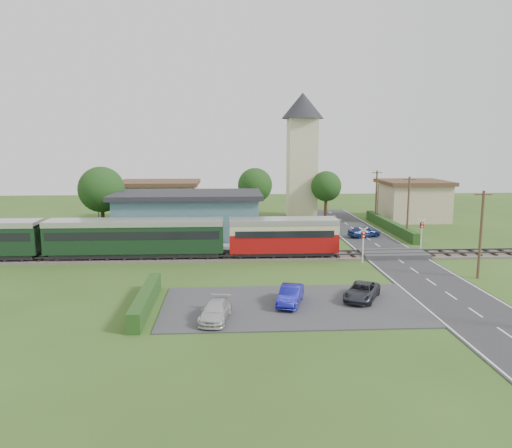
{
  "coord_description": "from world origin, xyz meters",
  "views": [
    {
      "loc": [
        -5.6,
        -43.43,
        10.71
      ],
      "look_at": [
        -2.94,
        4.0,
        2.9
      ],
      "focal_mm": 35.0,
      "sensor_mm": 36.0,
      "label": 1
    }
  ],
  "objects": [
    {
      "name": "utility_pole_d",
      "position": [
        14.2,
        22.0,
        3.63
      ],
      "size": [
        1.4,
        0.22,
        7.0
      ],
      "color": "#473321",
      "rests_on": "ground"
    },
    {
      "name": "streetlamp_east",
      "position": [
        16.0,
        27.0,
        3.04
      ],
      "size": [
        0.3,
        0.3,
        5.15
      ],
      "color": "#3F3F47",
      "rests_on": "ground"
    },
    {
      "name": "tree_c",
      "position": [
        8.0,
        25.0,
        4.65
      ],
      "size": [
        4.2,
        4.2,
        6.78
      ],
      "color": "#332316",
      "rests_on": "ground"
    },
    {
      "name": "car_park_dark",
      "position": [
        3.46,
        -11.06,
        0.64
      ],
      "size": [
        3.55,
        4.44,
        1.12
      ],
      "primitive_type": "imported",
      "rotation": [
        0.0,
        0.0,
        -0.49
      ],
      "color": "#282A32",
      "rests_on": "car_park"
    },
    {
      "name": "pedestrian_near",
      "position": [
        -3.28,
        4.89,
        1.43
      ],
      "size": [
        0.83,
        0.68,
        1.96
      ],
      "primitive_type": "imported",
      "rotation": [
        0.0,
        0.0,
        3.48
      ],
      "color": "gray",
      "rests_on": "platform"
    },
    {
      "name": "car_park_blue",
      "position": [
        -1.53,
        -11.78,
        0.7
      ],
      "size": [
        2.33,
        3.99,
        1.24
      ],
      "primitive_type": "imported",
      "rotation": [
        0.0,
        0.0,
        -0.29
      ],
      "color": "navy",
      "rests_on": "car_park"
    },
    {
      "name": "tree_a",
      "position": [
        -20.0,
        14.0,
        5.38
      ],
      "size": [
        5.2,
        5.2,
        8.0
      ],
      "color": "#332316",
      "rests_on": "ground"
    },
    {
      "name": "house_west",
      "position": [
        -15.0,
        25.0,
        2.79
      ],
      "size": [
        10.8,
        8.8,
        5.5
      ],
      "color": "tan",
      "rests_on": "ground"
    },
    {
      "name": "hedge_station",
      "position": [
        -10.0,
        15.5,
        0.65
      ],
      "size": [
        22.0,
        0.8,
        1.3
      ],
      "primitive_type": "cube",
      "color": "#193814",
      "rests_on": "ground"
    },
    {
      "name": "crossing_deck",
      "position": [
        10.0,
        2.0,
        0.23
      ],
      "size": [
        6.2,
        3.4,
        0.45
      ],
      "primitive_type": "cube",
      "color": "#333335",
      "rests_on": "ground"
    },
    {
      "name": "station_building",
      "position": [
        -10.0,
        10.99,
        2.69
      ],
      "size": [
        16.0,
        9.0,
        5.3
      ],
      "color": "#417076",
      "rests_on": "ground"
    },
    {
      "name": "church_tower",
      "position": [
        5.0,
        28.0,
        10.23
      ],
      "size": [
        6.0,
        6.0,
        17.6
      ],
      "color": "beige",
      "rests_on": "ground"
    },
    {
      "name": "hedge_roadside",
      "position": [
        14.2,
        16.0,
        0.6
      ],
      "size": [
        0.8,
        18.0,
        1.2
      ],
      "primitive_type": "cube",
      "color": "#193814",
      "rests_on": "ground"
    },
    {
      "name": "house_east",
      "position": [
        20.0,
        24.0,
        2.8
      ],
      "size": [
        8.8,
        8.8,
        5.5
      ],
      "color": "tan",
      "rests_on": "ground"
    },
    {
      "name": "crossing_signal_far",
      "position": [
        13.6,
        4.39,
        2.14
      ],
      "size": [
        0.84,
        0.28,
        3.28
      ],
      "color": "silver",
      "rests_on": "ground"
    },
    {
      "name": "car_on_road",
      "position": [
        9.8,
        11.5,
        0.69
      ],
      "size": [
        4.06,
        2.68,
        1.28
      ],
      "primitive_type": "imported",
      "rotation": [
        0.0,
        0.0,
        1.91
      ],
      "color": "navy",
      "rests_on": "road"
    },
    {
      "name": "ground",
      "position": [
        0.0,
        0.0,
        0.0
      ],
      "size": [
        120.0,
        120.0,
        0.0
      ],
      "primitive_type": "plane",
      "color": "#2D4C19"
    },
    {
      "name": "road",
      "position": [
        10.0,
        0.0,
        0.03
      ],
      "size": [
        6.0,
        70.0,
        0.05
      ],
      "primitive_type": "cube",
      "color": "#28282B",
      "rests_on": "ground"
    },
    {
      "name": "utility_pole_c",
      "position": [
        14.2,
        10.0,
        3.63
      ],
      "size": [
        1.4,
        0.22,
        7.0
      ],
      "color": "#473321",
      "rests_on": "ground"
    },
    {
      "name": "railway_track",
      "position": [
        0.0,
        2.0,
        0.11
      ],
      "size": [
        76.0,
        3.2,
        0.49
      ],
      "color": "#4C443D",
      "rests_on": "ground"
    },
    {
      "name": "streetlamp_west",
      "position": [
        -22.0,
        20.0,
        3.04
      ],
      "size": [
        0.3,
        0.3,
        5.15
      ],
      "color": "#3F3F47",
      "rests_on": "ground"
    },
    {
      "name": "car_park_silver",
      "position": [
        -6.43,
        -14.5,
        0.64
      ],
      "size": [
        2.19,
        4.08,
        1.12
      ],
      "primitive_type": "imported",
      "rotation": [
        0.0,
        0.0,
        -0.16
      ],
      "color": "silver",
      "rests_on": "car_park"
    },
    {
      "name": "crossing_signal_near",
      "position": [
        6.4,
        -0.41,
        2.14
      ],
      "size": [
        0.84,
        0.28,
        3.28
      ],
      "color": "silver",
      "rests_on": "ground"
    },
    {
      "name": "hedge_carpark",
      "position": [
        -11.0,
        -12.0,
        0.6
      ],
      "size": [
        0.8,
        9.0,
        1.2
      ],
      "primitive_type": "cube",
      "color": "#193814",
      "rests_on": "ground"
    },
    {
      "name": "tree_b",
      "position": [
        -2.0,
        23.0,
        5.02
      ],
      "size": [
        4.6,
        4.6,
        7.34
      ],
      "color": "#332316",
      "rests_on": "ground"
    },
    {
      "name": "equipment_hut",
      "position": [
        -18.0,
        5.2,
        1.75
      ],
      "size": [
        2.3,
        2.3,
        2.55
      ],
      "color": "beige",
      "rests_on": "platform"
    },
    {
      "name": "car_park",
      "position": [
        -1.5,
        -12.0,
        0.04
      ],
      "size": [
        17.0,
        9.0,
        0.08
      ],
      "primitive_type": "cube",
      "color": "#333335",
      "rests_on": "ground"
    },
    {
      "name": "utility_pole_b",
      "position": [
        14.2,
        -6.0,
        3.63
      ],
      "size": [
        1.4,
        0.22,
        7.0
      ],
      "color": "#473321",
      "rests_on": "ground"
    },
    {
      "name": "train",
      "position": [
        -17.29,
        2.0,
        2.18
      ],
      "size": [
        43.2,
        2.9,
        3.4
      ],
      "color": "#232328",
      "rests_on": "ground"
    },
    {
      "name": "pedestrian_far",
      "position": [
        -16.15,
        5.18,
        1.19
      ],
      "size": [
        0.75,
        0.86,
        1.48
      ],
      "primitive_type": "imported",
      "rotation": [
        0.0,
        0.0,
        1.88
      ],
      "color": "gray",
      "rests_on": "platform"
    },
    {
      "name": "platform",
      "position": [
        -10.0,
        5.2,
        0.23
      ],
      "size": [
        30.0,
        3.0,
        0.45
      ],
      "primitive_type": "cube",
      "color": "gray",
      "rests_on": "ground"
    }
  ]
}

